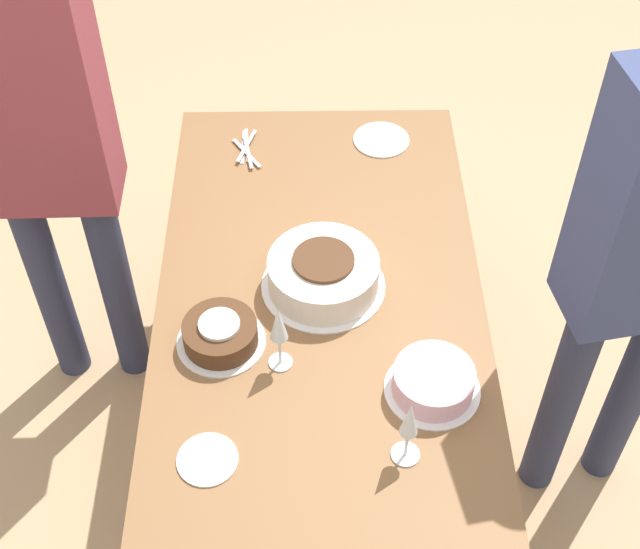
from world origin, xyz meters
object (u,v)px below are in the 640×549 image
cake_center_white (323,274)px  wine_glass_far (409,423)px  cake_front_chocolate (220,334)px  cake_back_decorated (433,382)px  wine_glass_near (279,327)px  person_cutting (39,136)px

cake_center_white → wine_glass_far: (0.55, 0.19, 0.09)m
cake_front_chocolate → cake_back_decorated: bearing=73.4°
cake_back_decorated → wine_glass_far: bearing=-24.0°
cake_center_white → cake_back_decorated: (0.36, 0.27, -0.01)m
wine_glass_near → person_cutting: 0.89m
cake_center_white → person_cutting: (-0.29, -0.79, 0.27)m
cake_back_decorated → person_cutting: (-0.65, -1.06, 0.28)m
wine_glass_far → person_cutting: 1.30m
cake_back_decorated → person_cutting: bearing=-121.4°
cake_center_white → wine_glass_near: wine_glass_near is taller
cake_back_decorated → cake_center_white: bearing=-142.9°
cake_center_white → cake_front_chocolate: bearing=-54.8°
wine_glass_far → person_cutting: (-0.84, -0.98, 0.18)m
cake_center_white → cake_back_decorated: 0.45m
cake_center_white → person_cutting: 0.88m
cake_center_white → wine_glass_near: bearing=-23.7°
cake_back_decorated → wine_glass_far: 0.23m
cake_front_chocolate → wine_glass_near: 0.21m
cake_back_decorated → wine_glass_near: size_ratio=1.11×
cake_front_chocolate → person_cutting: 0.76m
cake_front_chocolate → wine_glass_near: wine_glass_near is taller
cake_front_chocolate → person_cutting: person_cutting is taller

